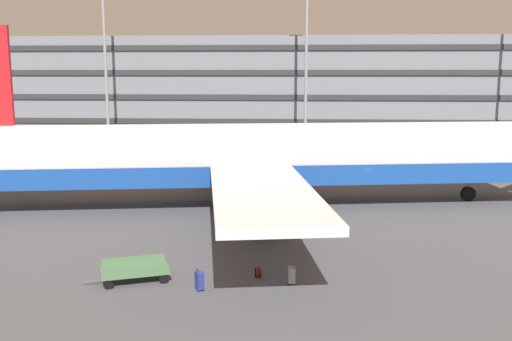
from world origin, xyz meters
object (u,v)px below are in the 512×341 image
airliner (256,157)px  suitcase_orange (200,280)px  backpack_black (259,273)px  baggage_cart (135,271)px  suitcase_scuffed (292,275)px

airliner → suitcase_orange: airliner is taller
backpack_black → baggage_cart: baggage_cart is taller
suitcase_scuffed → suitcase_orange: (-3.45, -0.85, 0.01)m
suitcase_scuffed → backpack_black: bearing=156.7°
airliner → suitcase_scuffed: 13.72m
baggage_cart → backpack_black: bearing=8.1°
suitcase_scuffed → suitcase_orange: 3.55m
airliner → suitcase_orange: 14.43m
suitcase_orange → baggage_cart: 2.75m
suitcase_orange → airliner: bearing=85.0°
suitcase_orange → suitcase_scuffed: bearing=13.8°
airliner → baggage_cart: (-3.90, -13.41, -2.54)m
backpack_black → baggage_cart: (-4.80, -0.68, 0.21)m
airliner → suitcase_orange: bearing=-95.0°
airliner → backpack_black: 13.05m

